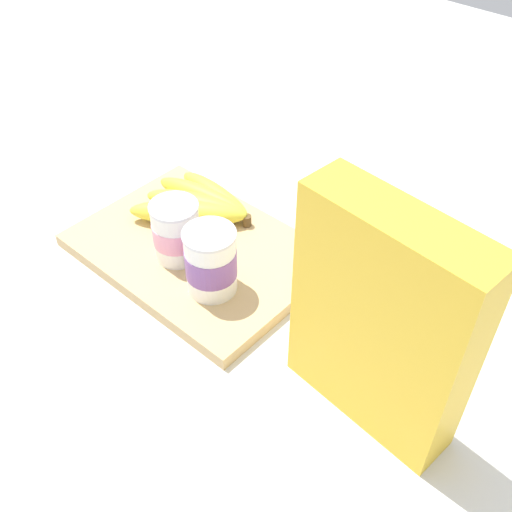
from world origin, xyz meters
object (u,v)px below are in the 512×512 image
Objects in this scene: cereal_box at (381,323)px; banana_bunch at (199,203)px; yogurt_cup_back at (176,231)px; cutting_board at (198,251)px; yogurt_cup_front at (211,262)px.

banana_bunch is at bearing 170.11° from cereal_box.
yogurt_cup_back is 0.50× the size of banana_bunch.
cutting_board is 0.06m from yogurt_cup_back.
cereal_box reaches higher than yogurt_cup_back.
yogurt_cup_front is 0.54× the size of banana_bunch.
yogurt_cup_front reaches higher than banana_bunch.
yogurt_cup_back is (0.08, -0.01, -0.00)m from yogurt_cup_front.
cereal_box is 1.56× the size of banana_bunch.
yogurt_cup_back is at bearing -10.04° from yogurt_cup_front.
cutting_board is 3.63× the size of yogurt_cup_front.
yogurt_cup_front reaches higher than yogurt_cup_back.
cereal_box is 2.88× the size of yogurt_cup_front.
banana_bunch is (0.05, -0.09, -0.03)m from yogurt_cup_back.
banana_bunch is at bearing -38.11° from yogurt_cup_front.
cereal_box reaches higher than cutting_board.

